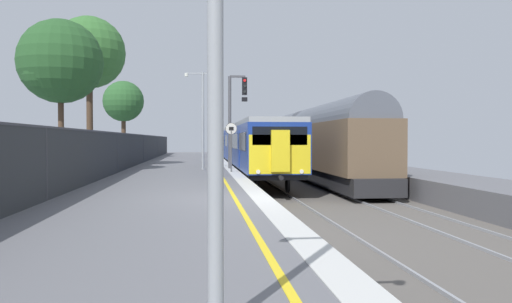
{
  "coord_description": "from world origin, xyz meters",
  "views": [
    {
      "loc": [
        -1.3,
        -14.25,
        1.65
      ],
      "look_at": [
        1.33,
        10.0,
        1.09
      ],
      "focal_mm": 35.84,
      "sensor_mm": 36.0,
      "label": 1
    }
  ],
  "objects_px": {
    "signal_gantry": "(234,111)",
    "platform_lamp_mid": "(203,112)",
    "commuter_train_at_platform": "(241,144)",
    "background_tree_right": "(91,55)",
    "freight_train_adjacent_track": "(288,141)",
    "background_tree_centre": "(58,63)",
    "speed_limit_sign": "(231,141)",
    "background_tree_left": "(124,102)"
  },
  "relations": [
    {
      "from": "commuter_train_at_platform",
      "to": "speed_limit_sign",
      "type": "relative_size",
      "value": 16.86
    },
    {
      "from": "commuter_train_at_platform",
      "to": "freight_train_adjacent_track",
      "type": "xyz_separation_m",
      "value": [
        4.0,
        0.18,
        0.29
      ]
    },
    {
      "from": "commuter_train_at_platform",
      "to": "signal_gantry",
      "type": "xyz_separation_m",
      "value": [
        -1.48,
        -13.56,
        2.05
      ]
    },
    {
      "from": "signal_gantry",
      "to": "background_tree_left",
      "type": "height_order",
      "value": "background_tree_left"
    },
    {
      "from": "speed_limit_sign",
      "to": "platform_lamp_mid",
      "type": "relative_size",
      "value": 0.46
    },
    {
      "from": "freight_train_adjacent_track",
      "to": "commuter_train_at_platform",
      "type": "bearing_deg",
      "value": -177.44
    },
    {
      "from": "speed_limit_sign",
      "to": "background_tree_left",
      "type": "height_order",
      "value": "background_tree_left"
    },
    {
      "from": "signal_gantry",
      "to": "platform_lamp_mid",
      "type": "relative_size",
      "value": 0.98
    },
    {
      "from": "freight_train_adjacent_track",
      "to": "background_tree_centre",
      "type": "distance_m",
      "value": 22.42
    },
    {
      "from": "commuter_train_at_platform",
      "to": "background_tree_right",
      "type": "height_order",
      "value": "background_tree_right"
    },
    {
      "from": "freight_train_adjacent_track",
      "to": "background_tree_right",
      "type": "distance_m",
      "value": 18.59
    },
    {
      "from": "commuter_train_at_platform",
      "to": "signal_gantry",
      "type": "relative_size",
      "value": 7.97
    },
    {
      "from": "platform_lamp_mid",
      "to": "background_tree_right",
      "type": "height_order",
      "value": "background_tree_right"
    },
    {
      "from": "platform_lamp_mid",
      "to": "background_tree_right",
      "type": "xyz_separation_m",
      "value": [
        -6.71,
        3.35,
        3.55
      ]
    },
    {
      "from": "background_tree_centre",
      "to": "signal_gantry",
      "type": "bearing_deg",
      "value": 18.84
    },
    {
      "from": "platform_lamp_mid",
      "to": "commuter_train_at_platform",
      "type": "bearing_deg",
      "value": 77.07
    },
    {
      "from": "freight_train_adjacent_track",
      "to": "background_tree_left",
      "type": "xyz_separation_m",
      "value": [
        -14.3,
        4.51,
        3.48
      ]
    },
    {
      "from": "freight_train_adjacent_track",
      "to": "signal_gantry",
      "type": "height_order",
      "value": "signal_gantry"
    },
    {
      "from": "signal_gantry",
      "to": "platform_lamp_mid",
      "type": "height_order",
      "value": "platform_lamp_mid"
    },
    {
      "from": "signal_gantry",
      "to": "speed_limit_sign",
      "type": "height_order",
      "value": "signal_gantry"
    },
    {
      "from": "freight_train_adjacent_track",
      "to": "signal_gantry",
      "type": "distance_m",
      "value": 14.9
    },
    {
      "from": "signal_gantry",
      "to": "background_tree_right",
      "type": "xyz_separation_m",
      "value": [
        -8.5,
        2.65,
        3.44
      ]
    },
    {
      "from": "commuter_train_at_platform",
      "to": "freight_train_adjacent_track",
      "type": "height_order",
      "value": "freight_train_adjacent_track"
    },
    {
      "from": "signal_gantry",
      "to": "background_tree_centre",
      "type": "bearing_deg",
      "value": -161.16
    },
    {
      "from": "freight_train_adjacent_track",
      "to": "platform_lamp_mid",
      "type": "distance_m",
      "value": 16.25
    },
    {
      "from": "background_tree_right",
      "to": "speed_limit_sign",
      "type": "bearing_deg",
      "value": -35.29
    },
    {
      "from": "platform_lamp_mid",
      "to": "background_tree_right",
      "type": "relative_size",
      "value": 0.6
    },
    {
      "from": "commuter_train_at_platform",
      "to": "background_tree_centre",
      "type": "xyz_separation_m",
      "value": [
        -10.36,
        -16.59,
        4.16
      ]
    },
    {
      "from": "background_tree_centre",
      "to": "speed_limit_sign",
      "type": "bearing_deg",
      "value": -0.57
    },
    {
      "from": "commuter_train_at_platform",
      "to": "background_tree_left",
      "type": "distance_m",
      "value": 11.92
    },
    {
      "from": "freight_train_adjacent_track",
      "to": "platform_lamp_mid",
      "type": "relative_size",
      "value": 8.32
    },
    {
      "from": "signal_gantry",
      "to": "background_tree_centre",
      "type": "height_order",
      "value": "background_tree_centre"
    },
    {
      "from": "commuter_train_at_platform",
      "to": "platform_lamp_mid",
      "type": "distance_m",
      "value": 14.76
    },
    {
      "from": "platform_lamp_mid",
      "to": "background_tree_centre",
      "type": "bearing_deg",
      "value": -161.83
    },
    {
      "from": "platform_lamp_mid",
      "to": "background_tree_centre",
      "type": "height_order",
      "value": "background_tree_centre"
    },
    {
      "from": "freight_train_adjacent_track",
      "to": "background_tree_centre",
      "type": "bearing_deg",
      "value": -130.59
    },
    {
      "from": "signal_gantry",
      "to": "background_tree_centre",
      "type": "relative_size",
      "value": 0.7
    },
    {
      "from": "platform_lamp_mid",
      "to": "background_tree_left",
      "type": "xyz_separation_m",
      "value": [
        -7.02,
        18.94,
        1.83
      ]
    },
    {
      "from": "signal_gantry",
      "to": "platform_lamp_mid",
      "type": "xyz_separation_m",
      "value": [
        -1.79,
        -0.7,
        -0.1
      ]
    },
    {
      "from": "commuter_train_at_platform",
      "to": "background_tree_centre",
      "type": "height_order",
      "value": "background_tree_centre"
    },
    {
      "from": "background_tree_right",
      "to": "signal_gantry",
      "type": "bearing_deg",
      "value": -17.29
    },
    {
      "from": "background_tree_left",
      "to": "background_tree_centre",
      "type": "distance_m",
      "value": 21.27
    }
  ]
}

